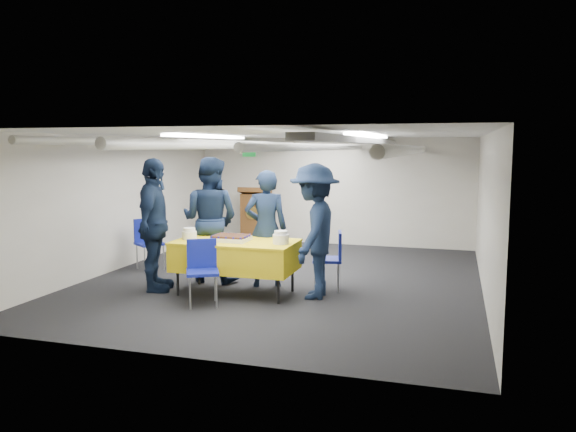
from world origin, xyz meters
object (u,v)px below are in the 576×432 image
object	(u,v)px
serving_table	(236,255)
sailor_c	(154,225)
chair_near	(202,265)
sailor_b	(210,220)
sheet_cake	(231,238)
sailor_d	(314,231)
podium	(256,216)
sailor_a	(266,228)
chair_right	(333,254)
chair_left	(148,238)

from	to	relation	value
serving_table	sailor_c	size ratio (longest dim) A/B	0.89
chair_near	sailor_b	xyz separation A→B (m)	(-0.44, 1.23, 0.44)
chair_near	sheet_cake	bearing A→B (deg)	73.35
sailor_d	serving_table	bearing A→B (deg)	-84.95
podium	sailor_b	distance (m)	3.52
serving_table	sailor_a	xyz separation A→B (m)	(0.27, 0.55, 0.32)
serving_table	sheet_cake	world-z (taller)	sheet_cake
sheet_cake	serving_table	bearing A→B (deg)	29.34
sailor_b	chair_right	bearing A→B (deg)	-177.59
chair_right	sailor_a	bearing A→B (deg)	-176.43
chair_right	sailor_b	size ratio (longest dim) A/B	0.45
serving_table	sailor_d	size ratio (longest dim) A/B	0.92
sheet_cake	sailor_a	size ratio (longest dim) A/B	0.29
serving_table	podium	xyz separation A→B (m)	(-1.18, 4.07, 0.05)
podium	chair_left	xyz separation A→B (m)	(-0.91, -2.95, -0.08)
sailor_a	podium	bearing A→B (deg)	-89.42
chair_near	chair_right	world-z (taller)	same
podium	sailor_a	world-z (taller)	sailor_a
chair_right	sailor_d	size ratio (longest dim) A/B	0.46
sailor_d	sailor_a	bearing A→B (deg)	-117.86
sheet_cake	chair_left	distance (m)	2.35
sailor_c	sailor_a	bearing A→B (deg)	-80.01
sailor_b	serving_table	bearing A→B (deg)	140.03
chair_near	sailor_b	bearing A→B (deg)	109.66
chair_right	sailor_c	bearing A→B (deg)	-162.45
sailor_d	podium	bearing A→B (deg)	-151.50
sailor_b	sailor_c	distance (m)	0.94
sheet_cake	chair_left	bearing A→B (deg)	150.48
podium	chair_near	distance (m)	4.79
podium	chair_right	distance (m)	4.25
sheet_cake	sailor_a	distance (m)	0.67
chair_near	sailor_a	world-z (taller)	sailor_a
sailor_d	sailor_c	bearing A→B (deg)	-84.28
sailor_c	sailor_d	distance (m)	2.35
sailor_d	chair_left	bearing A→B (deg)	-108.86
sailor_c	sailor_d	xyz separation A→B (m)	(2.33, 0.31, -0.03)
podium	chair_near	world-z (taller)	podium
chair_right	chair_left	world-z (taller)	same
serving_table	sailor_d	world-z (taller)	sailor_d
sailor_a	sailor_b	size ratio (longest dim) A/B	0.91
serving_table	chair_near	world-z (taller)	chair_near
sheet_cake	chair_near	xyz separation A→B (m)	(-0.18, -0.59, -0.28)
chair_left	sailor_c	xyz separation A→B (m)	(0.89, -1.29, 0.44)
sheet_cake	chair_near	distance (m)	0.68
podium	chair_near	size ratio (longest dim) A/B	1.44
podium	sailor_b	world-z (taller)	sailor_b
sheet_cake	podium	distance (m)	4.26
chair_right	sailor_c	size ratio (longest dim) A/B	0.45
serving_table	podium	distance (m)	4.24
chair_near	serving_table	bearing A→B (deg)	69.59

